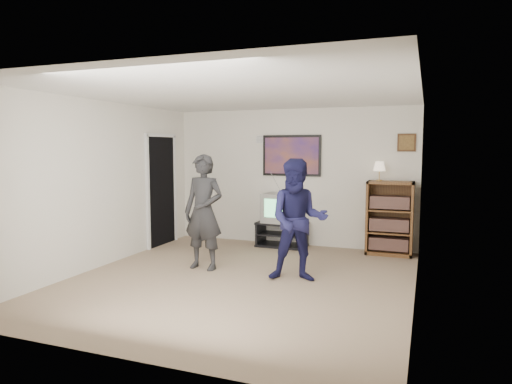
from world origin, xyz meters
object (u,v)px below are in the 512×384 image
Objects in this scene: person_tall at (204,212)px; bookshelf at (390,218)px; person_short at (298,220)px; media_stand at (282,234)px; crt_television at (282,208)px.

bookshelf is at bearing 40.50° from person_tall.
person_short is (-1.04, -2.01, 0.21)m from bookshelf.
person_tall reaches higher than bookshelf.
person_short is at bearing -0.71° from person_tall.
media_stand is 2.22m from person_short.
media_stand is 2.07m from person_tall.
bookshelf is (1.88, 0.05, 0.40)m from media_stand.
bookshelf is (1.89, 0.05, -0.09)m from crt_television.
media_stand is 1.45× the size of crt_television.
crt_television is 1.89m from bookshelf.
crt_television is 1.97m from person_tall.
person_tall is (-0.63, -1.86, 0.63)m from media_stand.
bookshelf is at bearing 6.18° from crt_television.
media_stand is 1.92m from bookshelf.
media_stand is 0.73× the size of bookshelf.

